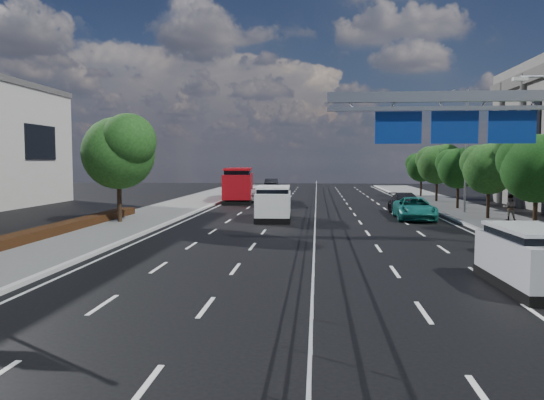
{
  "coord_description": "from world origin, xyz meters",
  "views": [
    {
      "loc": [
        0.09,
        -13.47,
        3.82
      ],
      "look_at": [
        -1.58,
        6.04,
        2.4
      ],
      "focal_mm": 35.0,
      "sensor_mm": 36.0,
      "label": 1
    }
  ],
  "objects_px": {
    "near_car_silver": "(256,195)",
    "parked_car_dark": "(406,204)",
    "near_car_dark": "(272,184)",
    "parked_car_teal": "(414,209)",
    "overhead_gantry": "(473,120)",
    "silver_minivan": "(530,258)",
    "pedestrian_b": "(510,207)",
    "white_minivan": "(274,203)",
    "red_bus": "(239,184)"
  },
  "relations": [
    {
      "from": "near_car_silver",
      "to": "parked_car_dark",
      "type": "height_order",
      "value": "parked_car_dark"
    },
    {
      "from": "near_car_dark",
      "to": "near_car_silver",
      "type": "bearing_deg",
      "value": 89.58
    },
    {
      "from": "parked_car_dark",
      "to": "near_car_dark",
      "type": "bearing_deg",
      "value": 110.9
    },
    {
      "from": "parked_car_teal",
      "to": "overhead_gantry",
      "type": "bearing_deg",
      "value": -86.57
    },
    {
      "from": "near_car_silver",
      "to": "parked_car_teal",
      "type": "height_order",
      "value": "parked_car_teal"
    },
    {
      "from": "silver_minivan",
      "to": "parked_car_teal",
      "type": "distance_m",
      "value": 19.1
    },
    {
      "from": "parked_car_dark",
      "to": "silver_minivan",
      "type": "bearing_deg",
      "value": -90.21
    },
    {
      "from": "near_car_silver",
      "to": "near_car_dark",
      "type": "height_order",
      "value": "near_car_dark"
    },
    {
      "from": "silver_minivan",
      "to": "pedestrian_b",
      "type": "bearing_deg",
      "value": 70.63
    },
    {
      "from": "silver_minivan",
      "to": "pedestrian_b",
      "type": "xyz_separation_m",
      "value": [
        5.61,
        17.79,
        0.04
      ]
    },
    {
      "from": "parked_car_teal",
      "to": "parked_car_dark",
      "type": "relative_size",
      "value": 1.02
    },
    {
      "from": "parked_car_teal",
      "to": "parked_car_dark",
      "type": "height_order",
      "value": "parked_car_dark"
    },
    {
      "from": "white_minivan",
      "to": "silver_minivan",
      "type": "distance_m",
      "value": 20.3
    },
    {
      "from": "red_bus",
      "to": "white_minivan",
      "type": "bearing_deg",
      "value": -79.76
    },
    {
      "from": "red_bus",
      "to": "silver_minivan",
      "type": "relative_size",
      "value": 2.41
    },
    {
      "from": "near_car_silver",
      "to": "pedestrian_b",
      "type": "relative_size",
      "value": 2.37
    },
    {
      "from": "near_car_silver",
      "to": "parked_car_dark",
      "type": "relative_size",
      "value": 0.75
    },
    {
      "from": "white_minivan",
      "to": "parked_car_teal",
      "type": "distance_m",
      "value": 9.32
    },
    {
      "from": "near_car_silver",
      "to": "pedestrian_b",
      "type": "height_order",
      "value": "pedestrian_b"
    },
    {
      "from": "pedestrian_b",
      "to": "near_car_silver",
      "type": "bearing_deg",
      "value": -28.37
    },
    {
      "from": "silver_minivan",
      "to": "pedestrian_b",
      "type": "distance_m",
      "value": 18.65
    },
    {
      "from": "near_car_dark",
      "to": "parked_car_teal",
      "type": "relative_size",
      "value": 0.89
    },
    {
      "from": "parked_car_teal",
      "to": "parked_car_dark",
      "type": "xyz_separation_m",
      "value": [
        0.0,
        3.44,
        0.02
      ]
    },
    {
      "from": "near_car_dark",
      "to": "parked_car_teal",
      "type": "xyz_separation_m",
      "value": [
        12.59,
        -36.03,
        -0.04
      ]
    },
    {
      "from": "near_car_silver",
      "to": "silver_minivan",
      "type": "relative_size",
      "value": 0.85
    },
    {
      "from": "parked_car_dark",
      "to": "pedestrian_b",
      "type": "xyz_separation_m",
      "value": [
        5.61,
        -4.76,
        0.21
      ]
    },
    {
      "from": "parked_car_dark",
      "to": "near_car_silver",
      "type": "bearing_deg",
      "value": 137.15
    },
    {
      "from": "overhead_gantry",
      "to": "parked_car_dark",
      "type": "height_order",
      "value": "overhead_gantry"
    },
    {
      "from": "red_bus",
      "to": "silver_minivan",
      "type": "height_order",
      "value": "red_bus"
    },
    {
      "from": "white_minivan",
      "to": "near_car_dark",
      "type": "bearing_deg",
      "value": 92.8
    },
    {
      "from": "overhead_gantry",
      "to": "near_car_silver",
      "type": "distance_m",
      "value": 29.88
    },
    {
      "from": "red_bus",
      "to": "pedestrian_b",
      "type": "bearing_deg",
      "value": -46.35
    },
    {
      "from": "overhead_gantry",
      "to": "silver_minivan",
      "type": "xyz_separation_m",
      "value": [
        -0.24,
        -7.16,
        -4.69
      ]
    },
    {
      "from": "near_car_silver",
      "to": "silver_minivan",
      "type": "distance_m",
      "value": 35.99
    },
    {
      "from": "near_car_silver",
      "to": "parked_car_dark",
      "type": "xyz_separation_m",
      "value": [
        12.26,
        -11.29,
        0.09
      ]
    },
    {
      "from": "silver_minivan",
      "to": "pedestrian_b",
      "type": "height_order",
      "value": "silver_minivan"
    },
    {
      "from": "silver_minivan",
      "to": "parked_car_dark",
      "type": "height_order",
      "value": "silver_minivan"
    },
    {
      "from": "pedestrian_b",
      "to": "silver_minivan",
      "type": "bearing_deg",
      "value": 86.04
    },
    {
      "from": "near_car_silver",
      "to": "pedestrian_b",
      "type": "distance_m",
      "value": 24.02
    },
    {
      "from": "overhead_gantry",
      "to": "red_bus",
      "type": "height_order",
      "value": "overhead_gantry"
    },
    {
      "from": "white_minivan",
      "to": "silver_minivan",
      "type": "xyz_separation_m",
      "value": [
        9.25,
        -18.07,
        -0.17
      ]
    },
    {
      "from": "white_minivan",
      "to": "parked_car_dark",
      "type": "distance_m",
      "value": 10.28
    },
    {
      "from": "red_bus",
      "to": "pedestrian_b",
      "type": "height_order",
      "value": "red_bus"
    },
    {
      "from": "white_minivan",
      "to": "pedestrian_b",
      "type": "distance_m",
      "value": 14.87
    },
    {
      "from": "red_bus",
      "to": "parked_car_dark",
      "type": "distance_m",
      "value": 18.46
    },
    {
      "from": "near_car_silver",
      "to": "parked_car_teal",
      "type": "xyz_separation_m",
      "value": [
        12.26,
        -14.73,
        0.07
      ]
    },
    {
      "from": "white_minivan",
      "to": "silver_minivan",
      "type": "relative_size",
      "value": 1.14
    },
    {
      "from": "red_bus",
      "to": "parked_car_teal",
      "type": "height_order",
      "value": "red_bus"
    },
    {
      "from": "parked_car_teal",
      "to": "red_bus",
      "type": "bearing_deg",
      "value": 134.48
    },
    {
      "from": "near_car_dark",
      "to": "overhead_gantry",
      "type": "bearing_deg",
      "value": 103.67
    }
  ]
}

